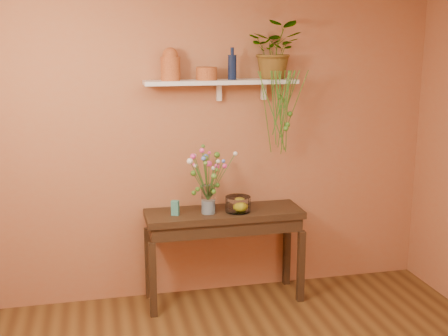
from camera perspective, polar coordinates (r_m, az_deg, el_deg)
The scene contains 13 objects.
room at distance 3.19m, azimuth 6.25°, elevation -4.20°, with size 4.04×4.04×2.70m.
sideboard at distance 5.02m, azimuth 0.01°, elevation -5.55°, with size 1.36×0.44×0.82m.
wall_shelf at distance 4.89m, azimuth -0.16°, elevation 8.48°, with size 1.30×0.24×0.19m.
terracotta_jug at distance 4.80m, azimuth -5.34°, elevation 10.15°, with size 0.21×0.21×0.27m.
terracotta_pot at distance 4.85m, azimuth -1.74°, elevation 9.34°, with size 0.18×0.18×0.11m, color #B8622E.
blue_bottle at distance 4.88m, azimuth 0.82°, elevation 10.02°, with size 0.09×0.09×0.27m.
spider_plant at distance 5.02m, azimuth 5.13°, elevation 11.58°, with size 0.44×0.38×0.49m, color #3E7621.
plant_fronds at distance 4.92m, azimuth 5.88°, elevation 5.83°, with size 0.46×0.38×0.74m.
glass_vase at distance 4.88m, azimuth -1.57°, elevation -3.33°, with size 0.12×0.12×0.25m.
bouquet at distance 4.80m, azimuth -1.70°, elevation -0.10°, with size 0.46×0.42×0.46m.
glass_bowl at distance 4.94m, azimuth 1.39°, elevation -3.65°, with size 0.22×0.22×0.13m.
lemon at distance 4.95m, azimuth 1.57°, elevation -3.79°, with size 0.09×0.09×0.09m, color #FFFB1A.
carton at distance 4.86m, azimuth -4.86°, elevation -3.97°, with size 0.06×0.05×0.13m, color teal.
Camera 1 is at (-1.02, -2.88, 2.27)m, focal length 46.12 mm.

